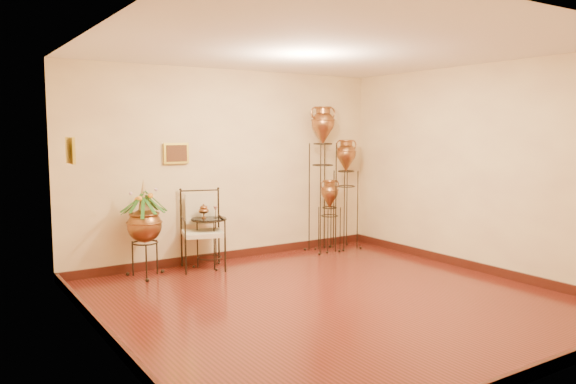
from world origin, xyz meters
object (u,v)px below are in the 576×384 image
side_table (209,242)px  planter_urn (144,221)px  amphora_mid (346,193)px  armchair (203,230)px  amphora_tall (323,177)px

side_table → planter_urn: bearing=-179.9°
amphora_mid → planter_urn: 3.35m
planter_urn → side_table: size_ratio=1.49×
armchair → planter_urn: bearing=-166.3°
amphora_tall → planter_urn: (-2.88, 0.00, -0.44)m
planter_urn → armchair: bearing=-2.2°
amphora_mid → side_table: size_ratio=2.02×
side_table → amphora_mid: bearing=-0.0°
planter_urn → side_table: (0.92, 0.00, -0.37)m
amphora_tall → amphora_mid: size_ratio=1.29×
amphora_mid → planter_urn: amphora_mid is taller
amphora_mid → planter_urn: bearing=180.0°
amphora_mid → amphora_tall: bearing=180.0°
planter_urn → amphora_mid: bearing=-0.0°
amphora_tall → amphora_mid: (0.47, -0.00, -0.27)m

